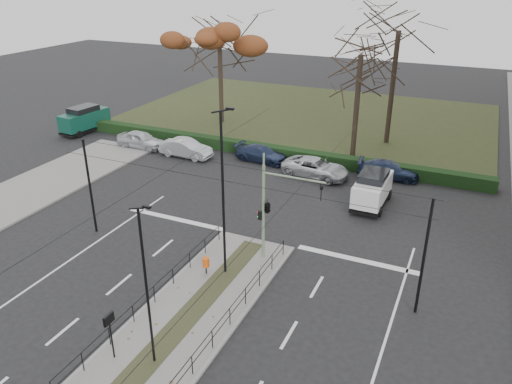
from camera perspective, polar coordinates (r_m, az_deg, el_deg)
ground at (r=26.23m, az=-4.41°, el=-10.62°), size 140.00×140.00×0.00m
median_island at (r=24.47m, az=-7.26°, el=-13.51°), size 4.40×15.00×0.14m
park at (r=55.39m, az=5.99°, el=8.69°), size 38.00×26.00×0.10m
hedge at (r=43.32m, az=0.27°, el=4.90°), size 38.00×1.00×1.00m
median_railing at (r=23.86m, az=-7.51°, el=-11.92°), size 4.14×13.24×0.92m
catenary at (r=25.68m, az=-2.94°, el=-2.47°), size 20.00×34.00×6.00m
traffic_light at (r=26.65m, az=1.49°, el=-1.59°), size 3.73×2.11×5.48m
litter_bin at (r=26.60m, az=-5.75°, el=-8.02°), size 0.37×0.37×0.94m
info_panel at (r=21.65m, az=-16.42°, el=-14.28°), size 0.12×0.57×2.19m
streetlamp_median_near at (r=19.90m, az=-12.37°, el=-10.57°), size 0.60×0.12×7.23m
streetlamp_median_far at (r=24.79m, az=-3.75°, el=-0.20°), size 0.75×0.15×9.00m
parked_car_first at (r=46.10m, az=-13.00°, el=5.84°), size 4.54×1.91×1.54m
parked_car_second at (r=43.19m, az=-8.01°, el=4.97°), size 4.70×1.76×1.53m
parked_car_third at (r=41.82m, az=0.63°, el=4.39°), size 4.66×2.22×1.31m
parked_car_fourth at (r=38.98m, az=6.82°, el=2.78°), size 5.43×2.95×1.45m
white_van at (r=34.75m, az=13.16°, el=0.44°), size 2.15×4.54×2.41m
green_van at (r=52.11m, az=-19.00°, el=7.92°), size 2.51×5.28×2.55m
rust_tree at (r=51.05m, az=-4.20°, el=17.28°), size 10.45×10.45×11.26m
bare_tree_center at (r=45.92m, az=15.90°, el=16.43°), size 8.55×8.55×13.16m
bare_tree_near at (r=41.64m, az=11.84°, el=14.26°), size 5.77×5.77×11.32m
parked_car_fifth at (r=39.75m, az=14.91°, el=2.46°), size 4.82×2.34×1.35m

